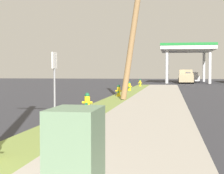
# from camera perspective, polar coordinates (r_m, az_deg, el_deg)

# --- Properties ---
(fire_hydrant_second) EXTENTS (0.42, 0.38, 0.74)m
(fire_hydrant_second) POSITION_cam_1_polar(r_m,az_deg,el_deg) (14.77, -3.88, -2.51)
(fire_hydrant_second) COLOR yellow
(fire_hydrant_second) RESTS_ON grass_verge
(fire_hydrant_third) EXTENTS (0.42, 0.37, 0.74)m
(fire_hydrant_third) POSITION_cam_1_polar(r_m,az_deg,el_deg) (23.35, 1.04, -0.67)
(fire_hydrant_third) COLOR yellow
(fire_hydrant_third) RESTS_ON grass_verge
(fire_hydrant_fourth) EXTENTS (0.42, 0.37, 0.74)m
(fire_hydrant_fourth) POSITION_cam_1_polar(r_m,az_deg,el_deg) (30.24, 2.72, 0.04)
(fire_hydrant_fourth) COLOR yellow
(fire_hydrant_fourth) RESTS_ON grass_verge
(fire_hydrant_fifth) EXTENTS (0.42, 0.38, 0.74)m
(fire_hydrant_fifth) POSITION_cam_1_polar(r_m,az_deg,el_deg) (39.35, 4.39, 0.60)
(fire_hydrant_fifth) COLOR yellow
(fire_hydrant_fifth) RESTS_ON grass_verge
(utility_pole_midground) EXTENTS (2.34, 0.50, 10.28)m
(utility_pole_midground) POSITION_cam_1_polar(r_m,az_deg,el_deg) (20.99, 3.87, 12.39)
(utility_pole_midground) COLOR #937047
(utility_pole_midground) RESTS_ON grass_verge
(utility_cabinet) EXTENTS (0.59, 0.85, 1.20)m
(utility_cabinet) POSITION_cam_1_polar(r_m,az_deg,el_deg) (4.17, -5.69, -12.08)
(utility_cabinet) COLOR slate
(utility_cabinet) RESTS_ON sidewalk_slab
(street_sign_post) EXTENTS (0.05, 0.36, 2.12)m
(street_sign_post) POSITION_cam_1_polar(r_m,az_deg,el_deg) (10.07, -8.94, 1.93)
(street_sign_post) COLOR gray
(street_sign_post) RESTS_ON grass_verge
(car_black_by_near_pump) EXTENTS (2.04, 4.55, 1.57)m
(car_black_by_near_pump) POSITION_cam_1_polar(r_m,az_deg,el_deg) (64.08, 12.41, 1.51)
(car_black_by_near_pump) COLOR black
(car_black_by_near_pump) RESTS_ON ground
(car_white_by_far_pump) EXTENTS (2.14, 4.59, 1.57)m
(car_white_by_far_pump) POSITION_cam_1_polar(r_m,az_deg,el_deg) (60.58, 12.36, 1.46)
(car_white_by_far_pump) COLOR white
(car_white_by_far_pump) RESTS_ON ground
(truck_tan_at_forecourt) EXTENTS (2.19, 5.43, 1.97)m
(truck_tan_at_forecourt) POSITION_cam_1_polar(r_m,az_deg,el_deg) (53.55, 11.41, 1.55)
(truck_tan_at_forecourt) COLOR tan
(truck_tan_at_forecourt) RESTS_ON ground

